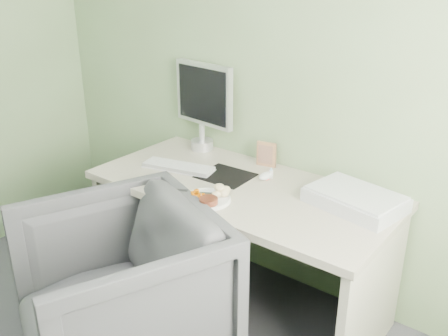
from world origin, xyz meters
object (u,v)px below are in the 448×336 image
Objects in this scene: plate at (206,199)px; desk_chair at (121,292)px; desk at (240,217)px; scanner at (355,200)px; monitor at (203,102)px.

plate is 0.28× the size of desk_chair.
desk is at bearing 83.23° from plate.
desk_chair is at bearing -107.30° from plate.
desk_chair is (-0.14, -0.46, -0.34)m from plate.
plate reaches higher than desk.
plate is 0.71m from scanner.
plate is at bearing 95.23° from desk_chair.
scanner is (0.57, 0.14, 0.22)m from desk.
plate is 0.56× the size of scanner.
plate is 0.45× the size of monitor.
plate is (-0.03, -0.24, 0.19)m from desk.
desk_chair is (-0.17, -0.70, -0.15)m from desk.
desk_chair is at bearing -103.72° from desk.
monitor reaches higher than desk.
scanner is 0.50× the size of desk_chair.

